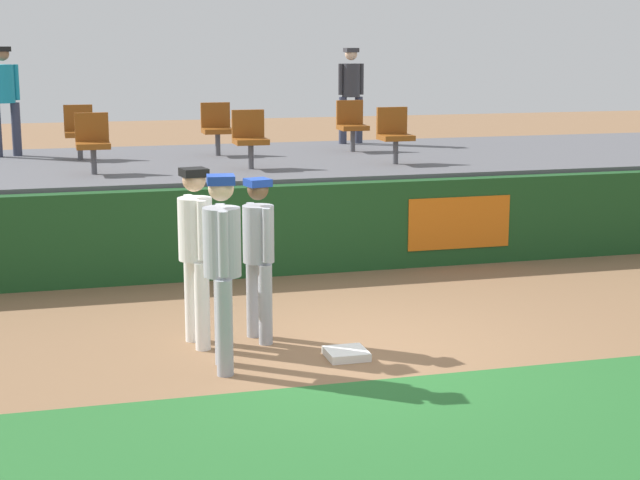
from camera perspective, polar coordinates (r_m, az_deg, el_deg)
ground_plane at (r=10.24m, az=1.42°, el=-6.37°), size 60.00×60.00×0.00m
grass_foreground_strip at (r=8.21m, az=6.08°, el=-11.00°), size 18.00×2.80×0.01m
first_base at (r=10.07m, az=1.50°, el=-6.45°), size 0.40×0.40×0.08m
player_fielder_home at (r=10.30m, az=-7.05°, el=-0.24°), size 0.41×0.59×1.84m
player_runner_visitor at (r=10.41m, az=-3.50°, el=-0.44°), size 0.39×0.47×1.71m
player_coach_visitor at (r=9.48m, az=-5.55°, el=-1.06°), size 0.40×0.52×1.88m
field_wall at (r=13.41m, az=-2.82°, el=0.53°), size 18.00×0.26×1.21m
bleacher_platform at (r=15.89m, az=-4.87°, el=2.30°), size 18.00×4.80×1.26m
seat_front_left at (r=14.39m, az=-12.74°, el=5.55°), size 0.46×0.44×0.84m
seat_back_left at (r=16.17m, az=-13.48°, el=6.12°), size 0.44×0.44×0.84m
seat_back_center at (r=16.38m, az=-5.86°, el=6.44°), size 0.47×0.44×0.84m
seat_front_right at (r=15.24m, az=4.23°, el=6.11°), size 0.47×0.44×0.84m
seat_back_right at (r=16.90m, az=1.80°, el=6.64°), size 0.45×0.44×0.84m
seat_front_center at (r=14.65m, az=-4.00°, el=5.90°), size 0.47×0.44×0.84m
spectator_hooded at (r=16.86m, az=-17.43°, el=7.93°), size 0.47×0.41×1.73m
spectator_capped at (r=18.13m, az=1.76°, el=8.57°), size 0.47×0.33×1.69m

